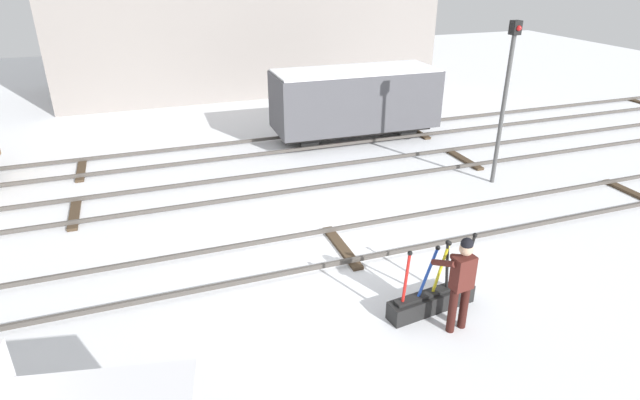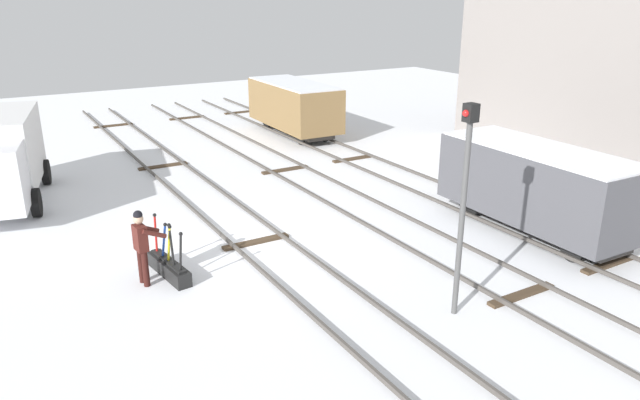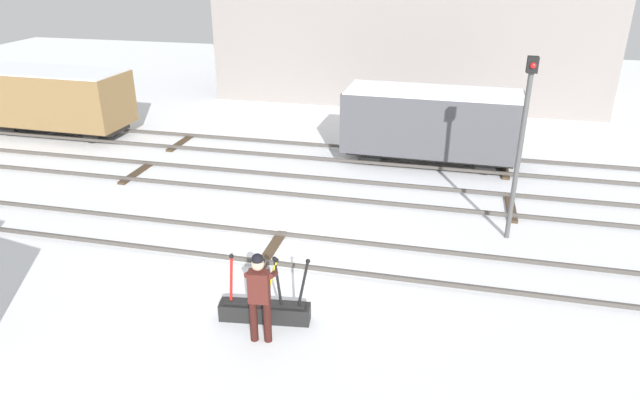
{
  "view_description": "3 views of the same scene",
  "coord_description": "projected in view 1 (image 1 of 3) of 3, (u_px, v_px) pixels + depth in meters",
  "views": [
    {
      "loc": [
        -3.95,
        -9.54,
        6.09
      ],
      "look_at": [
        -0.45,
        0.23,
        1.21
      ],
      "focal_mm": 29.26,
      "sensor_mm": 36.0,
      "label": 1
    },
    {
      "loc": [
        13.92,
        -6.15,
        6.57
      ],
      "look_at": [
        1.56,
        1.14,
        1.53
      ],
      "focal_mm": 33.32,
      "sensor_mm": 36.0,
      "label": 2
    },
    {
      "loc": [
        3.96,
        -11.52,
        6.79
      ],
      "look_at": [
        0.88,
        1.51,
        0.81
      ],
      "focal_mm": 31.88,
      "sensor_mm": 36.0,
      "label": 3
    }
  ],
  "objects": [
    {
      "name": "switch_lever_frame",
      "position": [
        432.0,
        298.0,
        9.77
      ],
      "size": [
        1.83,
        0.58,
        1.45
      ],
      "rotation": [
        0.0,
        0.0,
        0.13
      ],
      "color": "black",
      "rests_on": "ground_plane"
    },
    {
      "name": "track_siding_near",
      "position": [
        292.0,
        181.0,
        15.23
      ],
      "size": [
        44.0,
        1.94,
        0.18
      ],
      "color": "#4C4742",
      "rests_on": "ground_plane"
    },
    {
      "name": "rail_worker",
      "position": [
        461.0,
        278.0,
        8.95
      ],
      "size": [
        0.6,
        0.72,
        1.86
      ],
      "rotation": [
        0.0,
        0.0,
        0.13
      ],
      "color": "#351511",
      "rests_on": "ground_plane"
    },
    {
      "name": "track_main_line",
      "position": [
        342.0,
        245.0,
        11.87
      ],
      "size": [
        44.0,
        1.94,
        0.18
      ],
      "color": "#4C4742",
      "rests_on": "ground_plane"
    },
    {
      "name": "freight_car_near_switch",
      "position": [
        355.0,
        100.0,
        18.41
      ],
      "size": [
        5.82,
        2.29,
        2.52
      ],
      "rotation": [
        0.0,
        0.0,
        -0.02
      ],
      "color": "#2D2B28",
      "rests_on": "ground_plane"
    },
    {
      "name": "signal_post",
      "position": [
        506.0,
        90.0,
        14.27
      ],
      "size": [
        0.24,
        0.32,
        4.56
      ],
      "color": "#4C4C4C",
      "rests_on": "ground_plane"
    },
    {
      "name": "track_siding_far",
      "position": [
        265.0,
        146.0,
        17.96
      ],
      "size": [
        44.0,
        1.94,
        0.18
      ],
      "color": "#4C4742",
      "rests_on": "ground_plane"
    },
    {
      "name": "ground_plane",
      "position": [
        342.0,
        249.0,
        11.92
      ],
      "size": [
        60.0,
        60.0,
        0.0
      ],
      "primitive_type": "plane",
      "color": "white"
    }
  ]
}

